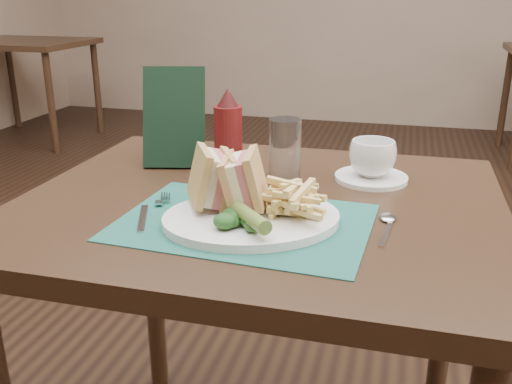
# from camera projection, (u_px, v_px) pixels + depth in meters

# --- Properties ---
(floor) EXTENTS (7.00, 7.00, 0.00)m
(floor) POSITION_uv_depth(u_px,v_px,m) (299.00, 367.00, 1.79)
(floor) COLOR black
(floor) RESTS_ON ground
(wall_back) EXTENTS (6.00, 0.00, 6.00)m
(wall_back) POSITION_uv_depth(u_px,v_px,m) (374.00, 123.00, 4.97)
(wall_back) COLOR tan
(wall_back) RESTS_ON ground
(table_main) EXTENTS (0.90, 0.75, 0.75)m
(table_main) POSITION_uv_depth(u_px,v_px,m) (260.00, 364.00, 1.21)
(table_main) COLOR black
(table_main) RESTS_ON ground
(table_bg_left) EXTENTS (0.90, 0.75, 0.75)m
(table_bg_left) POSITION_uv_depth(u_px,v_px,m) (30.00, 91.00, 4.35)
(table_bg_left) COLOR black
(table_bg_left) RESTS_ON ground
(placemat) EXTENTS (0.44, 0.32, 0.00)m
(placemat) POSITION_uv_depth(u_px,v_px,m) (244.00, 222.00, 0.97)
(placemat) COLOR #1A564A
(placemat) RESTS_ON table_main
(plate) EXTENTS (0.37, 0.34, 0.01)m
(plate) POSITION_uv_depth(u_px,v_px,m) (251.00, 219.00, 0.96)
(plate) COLOR white
(plate) RESTS_ON placemat
(sandwich_half_a) EXTENTS (0.12, 0.13, 0.10)m
(sandwich_half_a) POSITION_uv_depth(u_px,v_px,m) (200.00, 178.00, 0.98)
(sandwich_half_a) COLOR tan
(sandwich_half_a) RESTS_ON plate
(sandwich_half_b) EXTENTS (0.09, 0.11, 0.10)m
(sandwich_half_b) POSITION_uv_depth(u_px,v_px,m) (232.00, 180.00, 0.97)
(sandwich_half_b) COLOR tan
(sandwich_half_b) RESTS_ON plate
(kale_garnish) EXTENTS (0.11, 0.08, 0.03)m
(kale_garnish) POSITION_uv_depth(u_px,v_px,m) (245.00, 219.00, 0.91)
(kale_garnish) COLOR #183E16
(kale_garnish) RESTS_ON plate
(pickle_spear) EXTENTS (0.10, 0.11, 0.03)m
(pickle_spear) POSITION_uv_depth(u_px,v_px,m) (248.00, 216.00, 0.90)
(pickle_spear) COLOR #556E2A
(pickle_spear) RESTS_ON plate
(fries_pile) EXTENTS (0.18, 0.20, 0.06)m
(fries_pile) POSITION_uv_depth(u_px,v_px,m) (294.00, 197.00, 0.95)
(fries_pile) COLOR #DEC06F
(fries_pile) RESTS_ON plate
(fork) EXTENTS (0.09, 0.17, 0.01)m
(fork) POSITION_uv_depth(u_px,v_px,m) (150.00, 210.00, 1.00)
(fork) COLOR silver
(fork) RESTS_ON placemat
(spoon) EXTENTS (0.05, 0.15, 0.01)m
(spoon) POSITION_uv_depth(u_px,v_px,m) (387.00, 227.00, 0.94)
(spoon) COLOR silver
(spoon) RESTS_ON table_main
(saucer) EXTENTS (0.15, 0.15, 0.01)m
(saucer) POSITION_uv_depth(u_px,v_px,m) (371.00, 178.00, 1.18)
(saucer) COLOR white
(saucer) RESTS_ON table_main
(coffee_cup) EXTENTS (0.12, 0.12, 0.08)m
(coffee_cup) POSITION_uv_depth(u_px,v_px,m) (372.00, 158.00, 1.17)
(coffee_cup) COLOR white
(coffee_cup) RESTS_ON saucer
(drinking_glass) EXTENTS (0.07, 0.07, 0.13)m
(drinking_glass) POSITION_uv_depth(u_px,v_px,m) (285.00, 151.00, 1.16)
(drinking_glass) COLOR silver
(drinking_glass) RESTS_ON table_main
(ketchup_bottle) EXTENTS (0.07, 0.07, 0.19)m
(ketchup_bottle) POSITION_uv_depth(u_px,v_px,m) (228.00, 134.00, 1.17)
(ketchup_bottle) COLOR #550E0E
(ketchup_bottle) RESTS_ON table_main
(check_presenter) EXTENTS (0.15, 0.11, 0.21)m
(check_presenter) POSITION_uv_depth(u_px,v_px,m) (174.00, 117.00, 1.25)
(check_presenter) COLOR black
(check_presenter) RESTS_ON table_main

